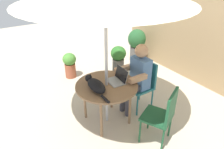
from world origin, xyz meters
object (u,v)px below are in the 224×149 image
object	(u,v)px
patio_table	(107,88)
potted_plant_corner	(137,43)
cat	(95,85)
potted_plant_by_chair	(118,59)
potted_plant_near_fence	(70,64)
person_seated	(137,75)
laptop	(118,78)
chair_empty	(163,113)
chair_occupied	(143,81)

from	to	relation	value
patio_table	potted_plant_corner	bearing A→B (deg)	129.93
cat	potted_plant_by_chair	size ratio (longest dim) A/B	0.95
potted_plant_by_chair	potted_plant_corner	world-z (taller)	potted_plant_corner
potted_plant_near_fence	person_seated	bearing A→B (deg)	15.63
patio_table	person_seated	size ratio (longest dim) A/B	0.79
patio_table	laptop	distance (m)	0.25
cat	potted_plant_near_fence	world-z (taller)	cat
patio_table	potted_plant_by_chair	size ratio (longest dim) A/B	1.41
chair_empty	cat	bearing A→B (deg)	-141.91
chair_occupied	cat	distance (m)	1.01
chair_empty	chair_occupied	bearing A→B (deg)	156.76
chair_occupied	person_seated	xyz separation A→B (m)	(0.00, -0.16, 0.17)
cat	chair_occupied	bearing A→B (deg)	92.06
chair_occupied	potted_plant_corner	bearing A→B (deg)	143.89
person_seated	cat	world-z (taller)	person_seated
chair_empty	potted_plant_near_fence	world-z (taller)	chair_empty
patio_table	person_seated	xyz separation A→B (m)	(0.00, 0.60, 0.05)
laptop	person_seated	bearing A→B (deg)	91.63
person_seated	chair_occupied	bearing A→B (deg)	90.00
patio_table	potted_plant_by_chair	xyz separation A→B (m)	(-1.28, 1.12, -0.25)
patio_table	chair_empty	size ratio (longest dim) A/B	1.09
laptop	potted_plant_near_fence	world-z (taller)	laptop
potted_plant_near_fence	potted_plant_corner	size ratio (longest dim) A/B	0.68
patio_table	potted_plant_near_fence	world-z (taller)	patio_table
chair_occupied	potted_plant_by_chair	world-z (taller)	chair_occupied
person_seated	laptop	world-z (taller)	person_seated
chair_occupied	chair_empty	xyz separation A→B (m)	(0.83, -0.35, 0.00)
potted_plant_corner	potted_plant_by_chair	bearing A→B (deg)	-66.96
cat	potted_plant_by_chair	bearing A→B (deg)	134.60
potted_plant_corner	cat	bearing A→B (deg)	-52.37
person_seated	potted_plant_by_chair	distance (m)	1.42
potted_plant_near_fence	laptop	bearing A→B (deg)	3.28
patio_table	laptop	size ratio (longest dim) A/B	3.04
potted_plant_near_fence	potted_plant_by_chair	size ratio (longest dim) A/B	0.85
chair_empty	cat	world-z (taller)	chair_empty
potted_plant_corner	chair_empty	bearing A→B (deg)	-32.16
chair_occupied	potted_plant_near_fence	world-z (taller)	chair_occupied
chair_occupied	potted_plant_near_fence	size ratio (longest dim) A/B	1.51
potted_plant_near_fence	potted_plant_corner	bearing A→B (deg)	86.31
person_seated	potted_plant_by_chair	xyz separation A→B (m)	(-1.28, 0.52, -0.30)
patio_table	potted_plant_corner	xyz separation A→B (m)	(-1.64, 1.96, -0.15)
chair_occupied	potted_plant_by_chair	bearing A→B (deg)	164.25
chair_empty	laptop	size ratio (longest dim) A/B	2.79
cat	potted_plant_corner	world-z (taller)	cat
chair_occupied	potted_plant_corner	world-z (taller)	chair_occupied
chair_occupied	cat	size ratio (longest dim) A/B	1.36
potted_plant_corner	laptop	bearing A→B (deg)	-46.58
chair_occupied	potted_plant_corner	xyz separation A→B (m)	(-1.64, 1.19, -0.03)
person_seated	potted_plant_near_fence	size ratio (longest dim) A/B	2.09
person_seated	potted_plant_corner	distance (m)	2.13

